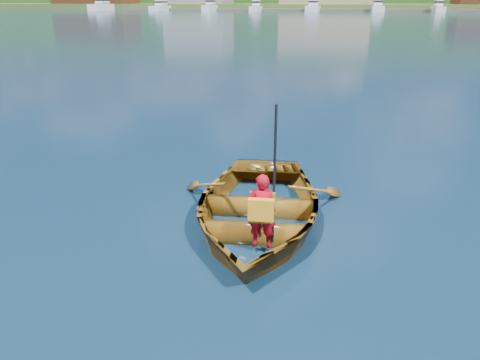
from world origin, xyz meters
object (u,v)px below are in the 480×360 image
Objects in this scene: rowboat at (256,207)px; child_paddler at (262,210)px; marina_yachts at (321,7)px; dock at (371,10)px.

child_paddler is at bearing -75.28° from rowboat.
dock is at bearing 17.70° from marina_yachts.
child_paddler is 149.43m from dock.
child_paddler is at bearing -93.05° from dock.
child_paddler is 0.01× the size of marina_yachts.
marina_yachts is (-6.68, 144.55, 0.69)m from child_paddler.
dock is 1.12× the size of marina_yachts.
rowboat is at bearing -93.16° from dock.
dock is 15.39m from marina_yachts.
dock is at bearing 86.84° from rowboat.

